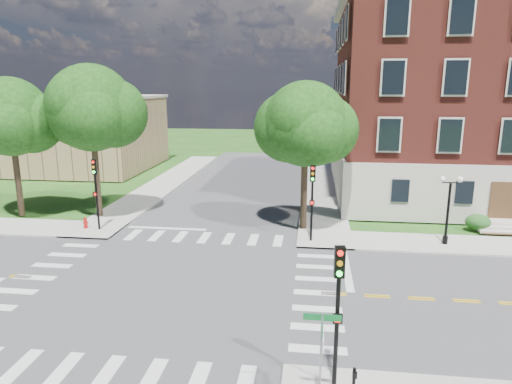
# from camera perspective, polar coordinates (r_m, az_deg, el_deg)

# --- Properties ---
(ground) EXTENTS (160.00, 160.00, 0.00)m
(ground) POSITION_cam_1_polar(r_m,az_deg,el_deg) (23.41, -10.65, -11.38)
(ground) COLOR #1C4A14
(ground) RESTS_ON ground
(road_ew) EXTENTS (90.00, 12.00, 0.01)m
(road_ew) POSITION_cam_1_polar(r_m,az_deg,el_deg) (23.41, -10.65, -11.37)
(road_ew) COLOR #3D3D3F
(road_ew) RESTS_ON ground
(road_ns) EXTENTS (12.00, 90.00, 0.01)m
(road_ns) POSITION_cam_1_polar(r_m,az_deg,el_deg) (23.41, -10.65, -11.36)
(road_ns) COLOR #3D3D3F
(road_ns) RESTS_ON ground
(sidewalk_ne) EXTENTS (34.00, 34.00, 0.12)m
(sidewalk_ne) POSITION_cam_1_polar(r_m,az_deg,el_deg) (37.84, 19.97, -2.25)
(sidewalk_ne) COLOR #9E9B93
(sidewalk_ne) RESTS_ON ground
(sidewalk_nw) EXTENTS (34.00, 34.00, 0.12)m
(sidewalk_nw) POSITION_cam_1_polar(r_m,az_deg,el_deg) (43.01, -24.16, -0.82)
(sidewalk_nw) COLOR #9E9B93
(sidewalk_nw) RESTS_ON ground
(crosswalk_east) EXTENTS (2.20, 10.20, 0.02)m
(crosswalk_east) POSITION_cam_1_polar(r_m,az_deg,el_deg) (22.41, 7.62, -12.43)
(crosswalk_east) COLOR silver
(crosswalk_east) RESTS_ON ground
(stop_bar_east) EXTENTS (0.40, 5.50, 0.00)m
(stop_bar_east) POSITION_cam_1_polar(r_m,az_deg,el_deg) (25.22, 11.27, -9.55)
(stop_bar_east) COLOR silver
(stop_bar_east) RESTS_ON ground
(secondary_building) EXTENTS (20.40, 15.40, 8.30)m
(secondary_building) POSITION_cam_1_polar(r_m,az_deg,el_deg) (58.12, -22.81, 6.93)
(secondary_building) COLOR #9C7A56
(secondary_building) RESTS_ON ground
(tree_b) EXTENTS (5.63, 5.63, 10.14)m
(tree_b) POSITION_cam_1_polar(r_m,az_deg,el_deg) (37.31, -28.38, 8.25)
(tree_b) COLOR black
(tree_b) RESTS_ON ground
(tree_c) EXTENTS (6.18, 6.18, 11.03)m
(tree_c) POSITION_cam_1_polar(r_m,az_deg,el_deg) (34.88, -19.91, 9.82)
(tree_c) COLOR black
(tree_c) RESTS_ON ground
(tree_d) EXTENTS (5.56, 5.56, 9.84)m
(tree_d) POSITION_cam_1_polar(r_m,az_deg,el_deg) (30.05, 6.22, 8.41)
(tree_d) COLOR black
(tree_d) RESTS_ON ground
(traffic_signal_se) EXTENTS (0.34, 0.39, 4.80)m
(traffic_signal_se) POSITION_cam_1_polar(r_m,az_deg,el_deg) (14.74, 10.21, -13.08)
(traffic_signal_se) COLOR black
(traffic_signal_se) RESTS_ON ground
(traffic_signal_ne) EXTENTS (0.35, 0.39, 4.80)m
(traffic_signal_ne) POSITION_cam_1_polar(r_m,az_deg,el_deg) (28.16, 7.04, -0.14)
(traffic_signal_ne) COLOR black
(traffic_signal_ne) RESTS_ON ground
(traffic_signal_nw) EXTENTS (0.37, 0.44, 4.80)m
(traffic_signal_nw) POSITION_cam_1_polar(r_m,az_deg,el_deg) (31.98, -19.41, 0.81)
(traffic_signal_nw) COLOR black
(traffic_signal_nw) RESTS_ON ground
(twin_lamp_west) EXTENTS (1.36, 0.36, 4.23)m
(twin_lamp_west) POSITION_cam_1_polar(r_m,az_deg,el_deg) (29.92, 22.92, -1.62)
(twin_lamp_west) COLOR black
(twin_lamp_west) RESTS_ON ground
(street_sign_pole) EXTENTS (1.10, 1.10, 3.10)m
(street_sign_pole) POSITION_cam_1_polar(r_m,az_deg,el_deg) (14.20, 8.21, -18.13)
(street_sign_pole) COLOR gray
(street_sign_pole) RESTS_ON ground
(push_button_post) EXTENTS (0.14, 0.21, 1.20)m
(push_button_post) POSITION_cam_1_polar(r_m,az_deg,el_deg) (15.35, 12.12, -22.40)
(push_button_post) COLOR black
(push_button_post) RESTS_ON ground
(fire_hydrant) EXTENTS (0.35, 0.35, 0.75)m
(fire_hydrant) POSITION_cam_1_polar(r_m,az_deg,el_deg) (33.27, -20.53, -3.66)
(fire_hydrant) COLOR #A60F0C
(fire_hydrant) RESTS_ON ground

